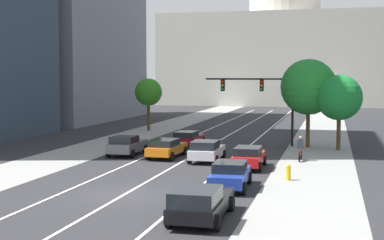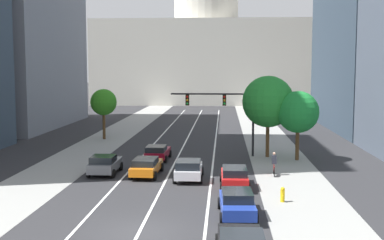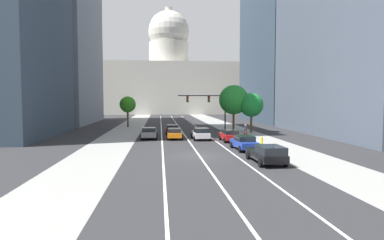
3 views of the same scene
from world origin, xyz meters
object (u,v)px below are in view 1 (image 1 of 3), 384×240
at_px(car_crimson, 188,138).
at_px(street_tree_near_right, 309,87).
at_px(capitol_building, 284,42).
at_px(car_black, 200,202).
at_px(car_red, 249,157).
at_px(cyclist, 300,149).
at_px(car_blue, 230,174).
at_px(car_orange, 166,148).
at_px(car_white, 207,150).
at_px(fire_hydrant, 288,172).
at_px(car_gray, 127,145).
at_px(street_tree_mid_right, 339,98).
at_px(traffic_signal_mast, 264,93).
at_px(street_tree_mid_left, 148,92).

relative_size(car_crimson, street_tree_near_right, 0.56).
bearing_deg(street_tree_near_right, capitol_building, 96.48).
relative_size(car_black, street_tree_near_right, 0.67).
distance_m(car_red, cyclist, 4.99).
bearing_deg(car_black, capitol_building, 2.28).
bearing_deg(car_blue, car_crimson, 19.04).
xyz_separation_m(car_orange, car_white, (3.19, -1.14, 0.05)).
distance_m(car_crimson, street_tree_near_right, 10.67).
xyz_separation_m(capitol_building, fire_hydrant, (7.55, -85.14, -12.19)).
height_order(car_white, cyclist, cyclist).
bearing_deg(car_gray, cyclist, -88.13).
bearing_deg(street_tree_mid_right, car_black, -103.27).
xyz_separation_m(car_blue, car_white, (-3.18, 8.65, 0.03)).
xyz_separation_m(car_orange, street_tree_near_right, (9.54, 8.46, 4.21)).
height_order(capitol_building, street_tree_near_right, capitol_building).
height_order(capitol_building, car_crimson, capitol_building).
relative_size(car_black, traffic_signal_mast, 0.65).
xyz_separation_m(car_orange, street_tree_mid_right, (11.97, 7.12, 3.41)).
relative_size(traffic_signal_mast, street_tree_mid_left, 1.34).
distance_m(fire_hydrant, street_tree_mid_left, 30.70).
distance_m(car_blue, car_gray, 13.97).
relative_size(car_crimson, fire_hydrant, 4.46).
relative_size(car_blue, car_red, 1.06).
xyz_separation_m(car_red, car_gray, (-9.56, 3.60, 0.02)).
relative_size(cyclist, street_tree_mid_left, 0.31).
distance_m(capitol_building, car_gray, 79.09).
relative_size(car_red, fire_hydrant, 4.54).
height_order(capitol_building, street_tree_mid_right, capitol_building).
bearing_deg(fire_hydrant, car_orange, 143.74).
bearing_deg(traffic_signal_mast, car_orange, -124.06).
relative_size(street_tree_mid_left, street_tree_mid_right, 0.94).
bearing_deg(car_blue, cyclist, -18.51).
bearing_deg(car_orange, car_black, -156.82).
bearing_deg(car_white, street_tree_near_right, -34.30).
xyz_separation_m(car_crimson, street_tree_mid_left, (-7.61, 12.51, 3.37)).
height_order(car_gray, street_tree_near_right, street_tree_near_right).
bearing_deg(car_black, cyclist, -10.42).
bearing_deg(capitol_building, traffic_signal_mast, -86.48).
bearing_deg(traffic_signal_mast, street_tree_mid_left, 143.33).
bearing_deg(traffic_signal_mast, car_crimson, -157.33).
xyz_separation_m(cyclist, street_tree_mid_right, (2.59, 6.35, 3.29)).
height_order(car_orange, car_gray, car_gray).
bearing_deg(car_white, fire_hydrant, -133.90).
bearing_deg(traffic_signal_mast, car_gray, -137.47).
height_order(car_red, traffic_signal_mast, traffic_signal_mast).
bearing_deg(car_blue, car_white, 17.55).
distance_m(capitol_building, car_crimson, 73.18).
xyz_separation_m(car_blue, street_tree_mid_right, (5.59, 16.92, 3.39)).
xyz_separation_m(car_orange, car_gray, (-3.18, 0.39, 0.04)).
distance_m(traffic_signal_mast, street_tree_near_right, 3.71).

